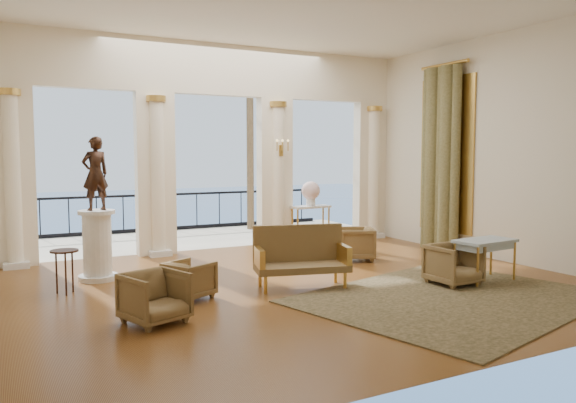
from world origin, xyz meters
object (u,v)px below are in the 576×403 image
settee (300,257)px  game_table (485,244)px  statue (95,174)px  pedestal (97,246)px  console_table (311,212)px  armchair_c (355,242)px  side_table (64,256)px  armchair_d (189,278)px  armchair_a (155,295)px  armchair_b (454,263)px

settee → game_table: bearing=-6.3°
settee → statue: statue is taller
pedestal → console_table: 5.37m
armchair_c → settee: (-2.07, -1.45, 0.12)m
settee → side_table: size_ratio=2.35×
armchair_d → statue: statue is taller
armchair_c → pedestal: 4.90m
armchair_d → console_table: size_ratio=0.63×
pedestal → armchair_a: bearing=-85.4°
armchair_a → armchair_b: bearing=-21.6°
armchair_d → console_table: 5.47m
settee → game_table: settee is taller
console_table → side_table: 6.20m
armchair_d → armchair_b: bearing=-133.0°
console_table → game_table: bearing=-87.6°
side_table → pedestal: bearing=51.7°
armchair_c → armchair_d: armchair_c is taller
armchair_a → armchair_d: bearing=32.5°
side_table → statue: bearing=51.7°
armchair_a → console_table: 6.66m
armchair_c → statue: bearing=-69.7°
statue → console_table: 5.47m
game_table → armchair_c: bearing=103.0°
armchair_c → settee: 2.53m
pedestal → statue: statue is taller
armchair_d → armchair_c: bearing=-97.8°
armchair_b → armchair_c: size_ratio=1.01×
armchair_c → armchair_d: 4.11m
armchair_d → game_table: game_table is taller
settee → pedestal: (-2.80, 2.01, 0.08)m
armchair_a → side_table: bearing=92.4°
armchair_a → statue: statue is taller
armchair_b → console_table: (0.06, 4.73, 0.38)m
armchair_a → statue: bearing=75.5°
armchair_b → game_table: 0.70m
armchair_d → statue: (-0.98, 1.92, 1.49)m
armchair_a → armchair_d: armchair_a is taller
statue → armchair_a: bearing=79.7°
armchair_c → side_table: 5.47m
game_table → statue: 6.60m
settee → console_table: settee is taller
armchair_a → settee: 2.71m
game_table → side_table: (-6.29, 2.37, -0.05)m
statue → console_table: size_ratio=1.26×
armchair_d → console_table: (4.12, 3.56, 0.44)m
armchair_a → armchair_b: 4.83m
pedestal → statue: 1.23m
armchair_c → pedestal: size_ratio=0.61×
armchair_c → statue: statue is taller
armchair_d → pedestal: (-0.98, 1.92, 0.26)m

